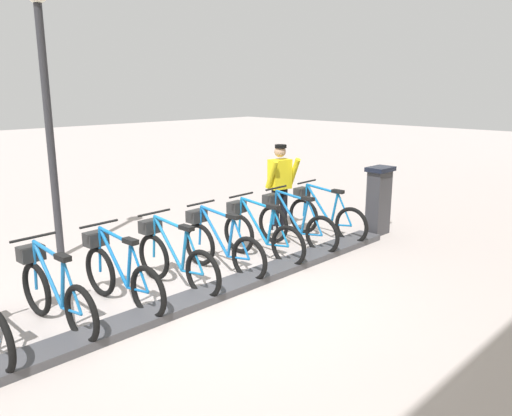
{
  "coord_description": "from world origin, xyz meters",
  "views": [
    {
      "loc": [
        -4.84,
        4.1,
        2.71
      ],
      "look_at": [
        0.5,
        -1.28,
        0.9
      ],
      "focal_mm": 35.63,
      "sensor_mm": 36.0,
      "label": 1
    }
  ],
  "objects": [
    {
      "name": "dock_rail_base",
      "position": [
        0.0,
        0.0,
        0.05
      ],
      "size": [
        0.44,
        7.52,
        0.1
      ],
      "primitive_type": "cube",
      "color": "#47474C",
      "rests_on": "ground"
    },
    {
      "name": "bike_docked_6",
      "position": [
        0.62,
        1.88,
        0.43
      ],
      "size": [
        1.72,
        0.54,
        1.02
      ],
      "color": "black",
      "rests_on": "ground"
    },
    {
      "name": "bike_docked_0",
      "position": [
        0.62,
        -3.16,
        0.43
      ],
      "size": [
        1.72,
        0.54,
        1.02
      ],
      "color": "black",
      "rests_on": "ground"
    },
    {
      "name": "payment_kiosk",
      "position": [
        0.05,
        -4.09,
        0.67
      ],
      "size": [
        0.36,
        0.52,
        1.28
      ],
      "color": "#38383D",
      "rests_on": "ground"
    },
    {
      "name": "bike_docked_4",
      "position": [
        0.62,
        0.2,
        0.43
      ],
      "size": [
        1.72,
        0.54,
        1.02
      ],
      "color": "black",
      "rests_on": "ground"
    },
    {
      "name": "bike_docked_1",
      "position": [
        0.62,
        -2.32,
        0.43
      ],
      "size": [
        1.72,
        0.54,
        1.02
      ],
      "color": "black",
      "rests_on": "ground"
    },
    {
      "name": "bike_docked_2",
      "position": [
        0.62,
        -1.48,
        0.43
      ],
      "size": [
        1.72,
        0.54,
        1.02
      ],
      "color": "black",
      "rests_on": "ground"
    },
    {
      "name": "lamp_post",
      "position": [
        3.02,
        0.73,
        2.74
      ],
      "size": [
        0.32,
        0.32,
        4.22
      ],
      "color": "#2D2D33",
      "rests_on": "ground"
    },
    {
      "name": "ground_plane",
      "position": [
        0.0,
        0.0,
        0.0
      ],
      "size": [
        60.0,
        60.0,
        0.0
      ],
      "primitive_type": "plane",
      "color": "#B8ACA8"
    },
    {
      "name": "bike_docked_5",
      "position": [
        0.62,
        1.04,
        0.43
      ],
      "size": [
        1.72,
        0.54,
        1.02
      ],
      "color": "black",
      "rests_on": "ground"
    },
    {
      "name": "bike_docked_3",
      "position": [
        0.62,
        -0.64,
        0.43
      ],
      "size": [
        1.72,
        0.54,
        1.02
      ],
      "color": "black",
      "rests_on": "ground"
    },
    {
      "name": "worker_near_rack",
      "position": [
        1.54,
        -2.98,
        0.91
      ],
      "size": [
        0.54,
        0.67,
        1.66
      ],
      "color": "white",
      "rests_on": "ground"
    }
  ]
}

